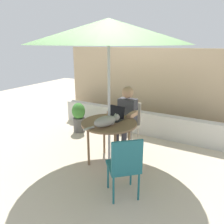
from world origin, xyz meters
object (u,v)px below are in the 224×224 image
chair_empty (125,164)px  person_seated (126,115)px  patio_table (109,126)px  chair_occupied (129,121)px  patio_umbrella (109,31)px  laptop (115,115)px  potted_plant_near_fence (79,116)px  cat (106,121)px

chair_empty → person_seated: person_seated is taller
patio_table → chair_occupied: bearing=90.0°
patio_umbrella → laptop: patio_umbrella is taller
person_seated → laptop: 0.45m
chair_occupied → laptop: bearing=-89.4°
person_seated → chair_empty: bearing=-64.6°
chair_empty → laptop: laptop is taller
patio_table → chair_occupied: chair_occupied is taller
chair_occupied → chair_empty: same height
potted_plant_near_fence → laptop: bearing=-27.0°
cat → laptop: bearing=96.8°
chair_occupied → potted_plant_near_fence: bearing=176.6°
chair_occupied → cat: size_ratio=1.48×
chair_occupied → cat: (0.05, -0.98, 0.31)m
patio_umbrella → chair_occupied: 1.83m
chair_empty → laptop: (-0.64, 0.92, 0.29)m
chair_occupied → laptop: size_ratio=2.77×
patio_table → laptop: bearing=88.2°
cat → potted_plant_near_fence: bearing=142.5°
patio_umbrella → potted_plant_near_fence: bearing=146.3°
chair_empty → patio_umbrella: bearing=132.0°
patio_table → cat: cat is taller
patio_table → person_seated: bearing=90.0°
potted_plant_near_fence → chair_empty: bearing=-39.1°
patio_umbrella → chair_empty: 1.91m
chair_occupied → potted_plant_near_fence: (-1.32, 0.08, -0.15)m
person_seated → potted_plant_near_fence: (-1.32, 0.24, -0.32)m
chair_empty → patio_table: bearing=132.0°
laptop → cat: 0.38m
chair_occupied → patio_umbrella: bearing=-90.0°
patio_table → person_seated: (0.00, 0.64, 0.02)m
patio_umbrella → cat: (0.05, -0.18, -1.34)m
patio_table → potted_plant_near_fence: patio_table is taller
chair_occupied → potted_plant_near_fence: size_ratio=1.28×
patio_table → chair_empty: 0.98m
person_seated → potted_plant_near_fence: 1.38m
chair_occupied → laptop: 0.66m
chair_occupied → person_seated: bearing=-90.0°
patio_umbrella → cat: bearing=-73.5°
patio_table → laptop: laptop is taller
person_seated → laptop: bearing=-89.2°
chair_empty → cat: size_ratio=1.48×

